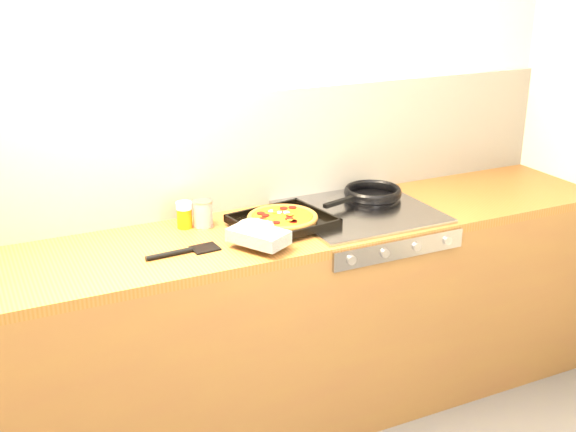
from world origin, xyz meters
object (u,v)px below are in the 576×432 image
tomato_can (203,214)px  juice_glass (184,215)px  pizza_on_tray (275,223)px  frying_pan (372,194)px

tomato_can → juice_glass: (-0.07, 0.03, -0.00)m
pizza_on_tray → juice_glass: size_ratio=4.54×
frying_pan → tomato_can: (-0.78, 0.03, 0.02)m
frying_pan → juice_glass: juice_glass is taller
frying_pan → juice_glass: size_ratio=4.15×
pizza_on_tray → juice_glass: 0.37m
tomato_can → juice_glass: tomato_can is taller
frying_pan → tomato_can: tomato_can is taller
juice_glass → frying_pan: bearing=-4.0°
tomato_can → juice_glass: bearing=160.2°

